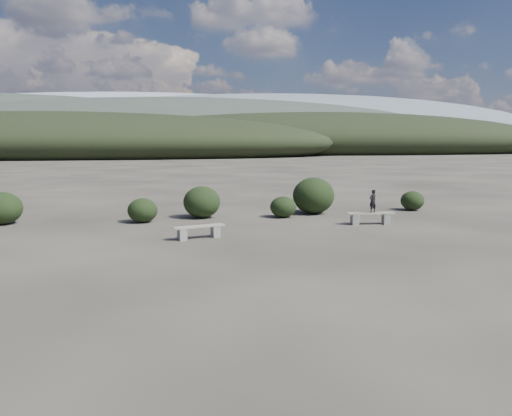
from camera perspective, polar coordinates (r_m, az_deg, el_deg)
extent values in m
plane|color=#2C2822|center=(12.40, 2.96, -7.19)|extent=(1200.00, 1200.00, 0.00)
cube|color=slate|center=(16.25, -8.44, -2.99)|extent=(0.33, 0.39, 0.38)
cube|color=slate|center=(16.63, -4.67, -2.69)|extent=(0.33, 0.39, 0.38)
cube|color=gray|center=(16.39, -6.54, -2.10)|extent=(1.75, 0.86, 0.05)
cube|color=slate|center=(19.39, 11.23, -1.29)|extent=(0.28, 0.37, 0.41)
cube|color=slate|center=(19.76, 14.64, -1.22)|extent=(0.28, 0.37, 0.41)
cube|color=gray|center=(19.53, 12.97, -0.59)|extent=(1.86, 0.50, 0.05)
imported|color=black|center=(19.49, 13.20, 0.78)|extent=(0.38, 0.32, 0.88)
ellipsoid|color=black|center=(20.03, -12.84, -0.26)|extent=(1.16, 1.16, 0.95)
ellipsoid|color=black|center=(20.79, -6.21, 0.68)|extent=(1.53, 1.53, 1.31)
ellipsoid|color=black|center=(20.82, 3.12, 0.12)|extent=(1.10, 1.10, 0.88)
ellipsoid|color=black|center=(21.99, 6.59, 1.42)|extent=(1.82, 1.82, 1.59)
ellipsoid|color=black|center=(24.04, 17.44, 0.80)|extent=(1.06, 1.06, 0.88)
ellipsoid|color=black|center=(21.37, -27.01, -0.03)|extent=(1.47, 1.47, 1.24)
ellipsoid|color=black|center=(104.18, -21.56, 6.91)|extent=(110.00, 40.00, 12.00)
ellipsoid|color=black|center=(127.36, 8.27, 7.62)|extent=(120.00, 44.00, 14.00)
ellipsoid|color=#2D372D|center=(171.75, -8.17, 8.38)|extent=(190.00, 64.00, 24.00)
ellipsoid|color=slate|center=(320.11, 4.23, 8.90)|extent=(340.00, 110.00, 44.00)
ellipsoid|color=#8D949F|center=(412.75, -12.89, 8.83)|extent=(460.00, 140.00, 56.00)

